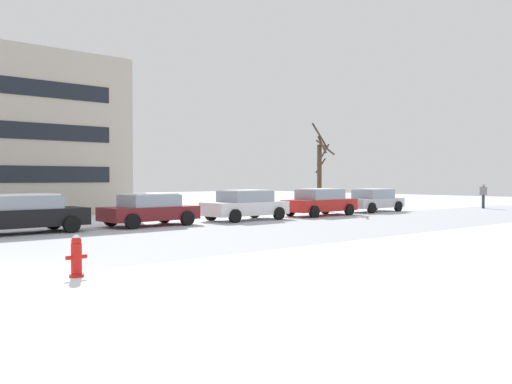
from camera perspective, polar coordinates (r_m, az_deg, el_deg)
The scene contains 8 objects.
fire_hydrant at distance 12.00m, azimuth -18.27°, elevation -6.35°, with size 0.44×0.30×0.88m.
parked_car_black at distance 22.06m, azimuth -23.17°, elevation -2.08°, with size 4.58×2.09×1.48m.
parked_car_maroon at distance 24.08m, azimuth -11.08°, elevation -1.79°, with size 4.16×2.17×1.42m.
parked_car_white at distance 26.91m, azimuth -1.12°, elevation -1.35°, with size 4.43×2.14×1.50m.
parked_car_red at distance 30.41m, azimuth 6.72°, elevation -1.04°, with size 4.55×2.07×1.51m.
parked_car_silver at distance 34.68m, azimuth 12.16°, elevation -0.82°, with size 4.32×2.10×1.44m.
pedestrian_crossing at distance 40.84m, azimuth 22.68°, elevation -0.19°, with size 0.37×0.40×1.72m.
tree_far_mid at distance 35.19m, azimuth 6.71°, elevation 2.15°, with size 1.42×1.43×5.60m.
Camera 1 is at (-2.20, -12.64, 2.04)m, focal length 38.24 mm.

